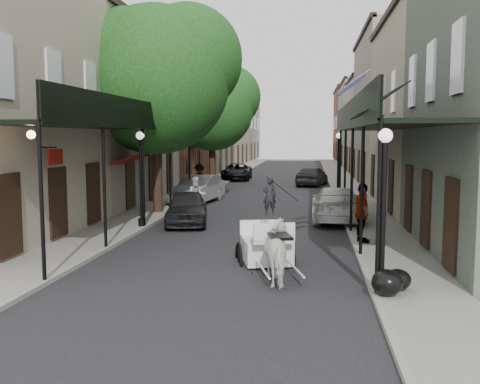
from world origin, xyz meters
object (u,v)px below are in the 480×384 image
(car_left_mid, at_px, (198,189))
(lamppost_right_far, at_px, (338,163))
(lamppost_right_near, at_px, (383,209))
(tree_far, at_px, (217,105))
(car_left_near, at_px, (187,208))
(pedestrian_walking, at_px, (197,195))
(carriage, at_px, (264,227))
(car_left_far, at_px, (237,172))
(car_right_far, at_px, (312,176))
(car_right_near, at_px, (336,204))
(lamppost_left, at_px, (141,177))
(pedestrian_sidewalk_right, at_px, (362,213))
(horse, at_px, (281,252))
(tree_near, at_px, (166,74))
(pedestrian_sidewalk_left, at_px, (199,179))

(car_left_mid, bearing_deg, lamppost_right_far, 34.02)
(lamppost_right_near, bearing_deg, tree_far, 107.68)
(lamppost_right_near, distance_m, car_left_near, 11.58)
(pedestrian_walking, relative_size, car_left_mid, 0.38)
(lamppost_right_near, distance_m, carriage, 4.56)
(car_left_far, height_order, car_right_far, car_right_far)
(carriage, relative_size, car_right_near, 0.50)
(lamppost_right_near, bearing_deg, carriage, 131.92)
(lamppost_right_near, bearing_deg, car_left_far, 103.64)
(pedestrian_walking, relative_size, car_right_far, 0.40)
(lamppost_left, xyz_separation_m, car_right_far, (6.70, 19.36, -1.30))
(lamppost_right_far, distance_m, car_right_far, 7.62)
(pedestrian_sidewalk_right, bearing_deg, car_left_mid, 26.69)
(carriage, distance_m, car_left_near, 7.12)
(horse, distance_m, pedestrian_sidewalk_right, 5.42)
(lamppost_right_far, height_order, car_left_mid, lamppost_right_far)
(car_left_far, bearing_deg, pedestrian_sidewalk_right, -75.99)
(pedestrian_walking, bearing_deg, tree_near, 169.12)
(tree_far, height_order, lamppost_left, tree_far)
(pedestrian_sidewalk_left, relative_size, car_left_near, 0.45)
(pedestrian_sidewalk_right, height_order, car_right_near, pedestrian_sidewalk_right)
(car_left_far, height_order, car_right_near, car_right_near)
(tree_near, xyz_separation_m, lamppost_right_near, (8.30, -12.18, -4.44))
(carriage, bearing_deg, car_left_far, 84.26)
(lamppost_left, bearing_deg, pedestrian_sidewalk_right, -14.63)
(horse, height_order, pedestrian_sidewalk_right, pedestrian_sidewalk_right)
(pedestrian_sidewalk_left, bearing_deg, car_right_far, -133.44)
(tree_near, distance_m, car_right_near, 9.76)
(lamppost_right_far, relative_size, pedestrian_walking, 2.12)
(car_left_far, xyz_separation_m, car_right_far, (6.20, -4.38, 0.06))
(car_left_mid, bearing_deg, horse, -61.74)
(carriage, bearing_deg, car_right_far, 71.33)
(lamppost_right_far, distance_m, car_right_near, 9.11)
(horse, height_order, car_right_far, horse)
(car_left_mid, relative_size, car_left_far, 0.92)
(lamppost_left, distance_m, car_right_far, 20.53)
(car_left_near, bearing_deg, pedestrian_sidewalk_right, -37.98)
(tree_far, distance_m, car_left_near, 17.67)
(car_left_near, height_order, car_right_near, car_right_near)
(tree_near, distance_m, lamppost_right_near, 15.39)
(pedestrian_sidewalk_right, relative_size, car_left_far, 0.40)
(pedestrian_walking, relative_size, car_right_near, 0.34)
(pedestrian_sidewalk_left, xyz_separation_m, car_right_near, (7.80, -8.52, -0.30))
(horse, bearing_deg, car_left_near, -77.61)
(lamppost_right_near, relative_size, car_left_near, 0.90)
(tree_far, height_order, car_right_near, tree_far)
(lamppost_right_near, bearing_deg, car_right_far, 93.14)
(lamppost_right_far, relative_size, horse, 2.05)
(tree_far, height_order, horse, tree_far)
(pedestrian_sidewalk_left, bearing_deg, horse, 105.33)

